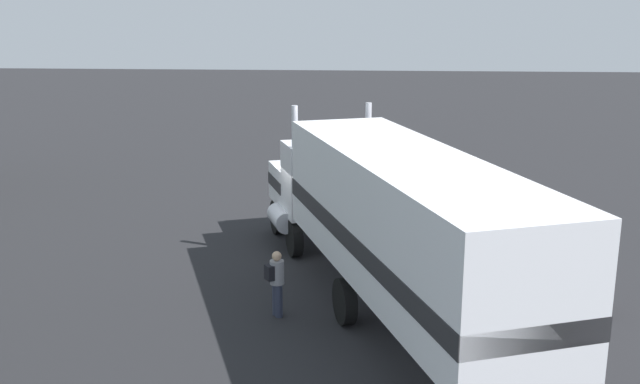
% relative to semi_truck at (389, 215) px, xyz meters
% --- Properties ---
extents(ground_plane, '(120.00, 120.00, 0.00)m').
position_rel_semi_truck_xyz_m(ground_plane, '(5.01, 2.14, -2.52)').
color(ground_plane, '#232326').
extents(lane_stripe_near, '(4.18, 1.67, 0.01)m').
position_rel_semi_truck_xyz_m(lane_stripe_near, '(2.13, -1.36, -2.52)').
color(lane_stripe_near, silver).
rests_on(lane_stripe_near, ground_plane).
extents(lane_stripe_mid, '(4.13, 1.82, 0.01)m').
position_rel_semi_truck_xyz_m(lane_stripe_mid, '(1.07, -3.78, -2.52)').
color(lane_stripe_mid, silver).
rests_on(lane_stripe_mid, ground_plane).
extents(semi_truck, '(14.15, 7.17, 4.50)m').
position_rel_semi_truck_xyz_m(semi_truck, '(0.00, 0.00, 0.00)').
color(semi_truck, white).
rests_on(semi_truck, ground_plane).
extents(person_bystander, '(0.44, 0.47, 1.63)m').
position_rel_semi_truck_xyz_m(person_bystander, '(-0.17, 2.63, -1.63)').
color(person_bystander, '#2D3347').
rests_on(person_bystander, ground_plane).
extents(motorcycle, '(1.73, 1.38, 1.12)m').
position_rel_semi_truck_xyz_m(motorcycle, '(0.82, -4.47, -2.04)').
color(motorcycle, black).
rests_on(motorcycle, ground_plane).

